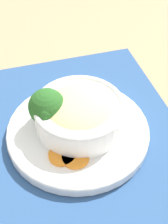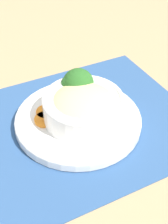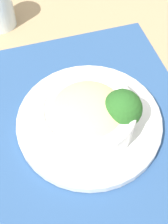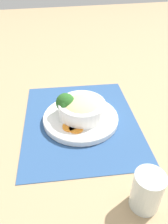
# 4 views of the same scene
# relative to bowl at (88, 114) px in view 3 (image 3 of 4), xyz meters

# --- Properties ---
(ground_plane) EXTENTS (4.00, 4.00, 0.00)m
(ground_plane) POSITION_rel_bowl_xyz_m (-0.01, 0.01, -0.05)
(ground_plane) COLOR tan
(placemat) EXTENTS (0.55, 0.46, 0.00)m
(placemat) POSITION_rel_bowl_xyz_m (-0.01, 0.01, -0.05)
(placemat) COLOR #2D5184
(placemat) RESTS_ON ground_plane
(plate) EXTENTS (0.28, 0.28, 0.02)m
(plate) POSITION_rel_bowl_xyz_m (-0.01, 0.01, -0.04)
(plate) COLOR white
(plate) RESTS_ON placemat
(bowl) EXTENTS (0.17, 0.17, 0.07)m
(bowl) POSITION_rel_bowl_xyz_m (0.00, 0.00, 0.00)
(bowl) COLOR white
(bowl) RESTS_ON plate
(broccoli_floret) EXTENTS (0.07, 0.07, 0.08)m
(broccoli_floret) POSITION_rel_bowl_xyz_m (0.02, 0.06, 0.01)
(broccoli_floret) COLOR #759E51
(broccoli_floret) RESTS_ON plate
(carrot_slice_near) EXTENTS (0.05, 0.05, 0.01)m
(carrot_slice_near) POSITION_rel_bowl_xyz_m (-0.06, 0.06, -0.03)
(carrot_slice_near) COLOR orange
(carrot_slice_near) RESTS_ON plate
(carrot_slice_middle) EXTENTS (0.05, 0.05, 0.01)m
(carrot_slice_middle) POSITION_rel_bowl_xyz_m (-0.07, 0.04, -0.03)
(carrot_slice_middle) COLOR orange
(carrot_slice_middle) RESTS_ON plate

